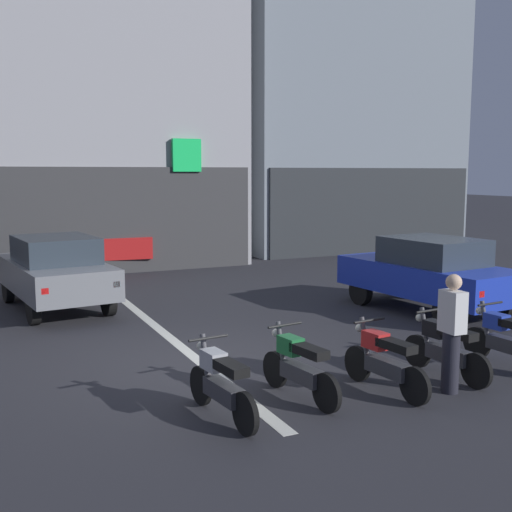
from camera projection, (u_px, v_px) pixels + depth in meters
ground_plane at (203, 364)px, 10.01m from camera, size 120.00×120.00×0.00m
lane_centre_line at (119, 297)px, 15.41m from camera, size 0.20×18.00×0.01m
building_mid_block at (90, 0)px, 22.12m from camera, size 8.31×9.47×18.13m
building_far_right at (324, 7)px, 25.99m from camera, size 9.11×7.82×19.70m
car_grey_crossing_near at (55, 270)px, 13.96m from camera, size 2.25×4.29×1.64m
car_blue_parked_kerbside at (429, 272)px, 13.67m from camera, size 2.17×4.26×1.64m
car_red_down_street at (116, 238)px, 20.79m from camera, size 2.19×4.26×1.64m
motorcycle_silver_row_leftmost at (221, 383)px, 7.75m from camera, size 0.55×1.67×0.98m
motorcycle_green_row_left_mid at (299, 366)px, 8.43m from camera, size 0.55×1.66×0.98m
motorcycle_red_row_centre at (384, 360)px, 8.70m from camera, size 0.55×1.67×0.98m
motorcycle_black_row_right_mid at (445, 347)px, 9.33m from camera, size 0.55×1.67×0.98m
motorcycle_blue_row_rightmost at (506, 339)px, 9.82m from camera, size 0.55×1.67×0.98m
person_by_motorcycles at (452, 332)px, 8.63m from camera, size 0.24×0.36×1.67m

